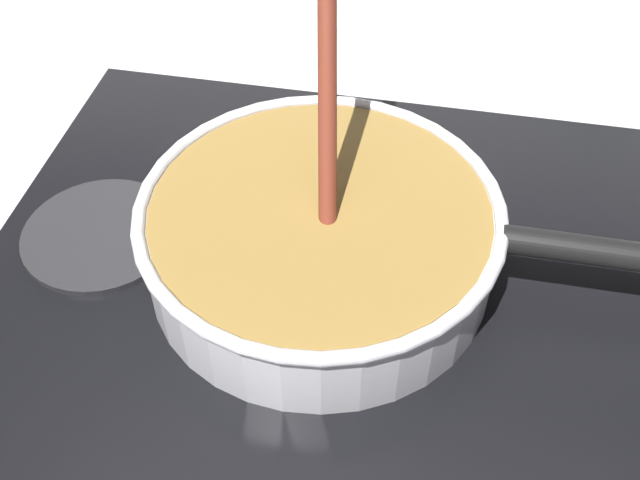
{
  "coord_description": "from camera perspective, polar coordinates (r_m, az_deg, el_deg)",
  "views": [
    {
      "loc": [
        0.17,
        -0.36,
        0.49
      ],
      "look_at": [
        0.09,
        0.06,
        0.05
      ],
      "focal_mm": 43.52,
      "sensor_mm": 36.0,
      "label": 1
    }
  ],
  "objects": [
    {
      "name": "ground",
      "position": [
        0.65,
        -8.96,
        -6.54
      ],
      "size": [
        2.4,
        1.6,
        0.04
      ],
      "primitive_type": "cube",
      "color": "#B7B7BC"
    },
    {
      "name": "hob_plate",
      "position": [
        0.64,
        0.0,
        -2.43
      ],
      "size": [
        0.56,
        0.48,
        0.01
      ],
      "primitive_type": "cube",
      "color": "black",
      "rests_on": "ground"
    },
    {
      "name": "burner_ring",
      "position": [
        0.64,
        0.0,
        -1.84
      ],
      "size": [
        0.16,
        0.16,
        0.01
      ],
      "primitive_type": "torus",
      "color": "#592D0C",
      "rests_on": "hob_plate"
    },
    {
      "name": "spare_burner",
      "position": [
        0.69,
        -15.82,
        0.43
      ],
      "size": [
        0.13,
        0.13,
        0.01
      ],
      "primitive_type": "cylinder",
      "color": "#262628",
      "rests_on": "hob_plate"
    },
    {
      "name": "cooking_pan",
      "position": [
        0.61,
        0.15,
        0.33
      ],
      "size": [
        0.44,
        0.29,
        0.26
      ],
      "color": "silver",
      "rests_on": "hob_plate"
    }
  ]
}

